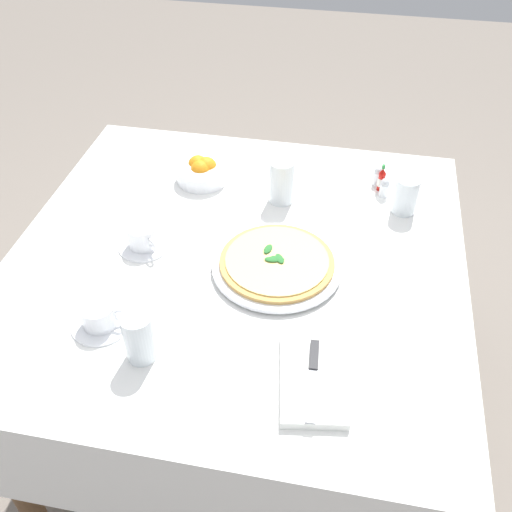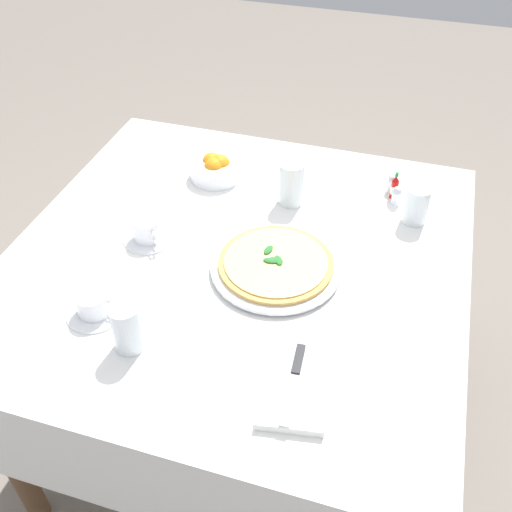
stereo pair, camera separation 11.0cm
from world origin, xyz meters
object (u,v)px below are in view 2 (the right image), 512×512
object	(u,v)px
coffee_cup_left_edge	(94,305)
water_glass_far_left	(416,206)
water_glass_center_back	(291,186)
pepper_shaker	(392,184)
pizza_plate	(276,267)
salt_shaker	(396,196)
napkin_folded	(294,383)
dinner_knife	(294,380)
hot_sauce_bottle	(395,187)
coffee_cup_near_left	(148,230)
citrus_bowl	(216,168)
water_glass_right_edge	(127,329)
pizza	(276,263)

from	to	relation	value
coffee_cup_left_edge	water_glass_far_left	distance (m)	0.85
water_glass_center_back	pepper_shaker	xyz separation A→B (m)	(-0.13, 0.26, -0.03)
pizza_plate	salt_shaker	xyz separation A→B (m)	(-0.36, 0.25, 0.01)
coffee_cup_left_edge	pepper_shaker	world-z (taller)	coffee_cup_left_edge
napkin_folded	dinner_knife	xyz separation A→B (m)	(0.00, 0.00, 0.01)
hot_sauce_bottle	pepper_shaker	xyz separation A→B (m)	(-0.03, -0.01, -0.01)
coffee_cup_near_left	water_glass_far_left	bearing A→B (deg)	113.22
coffee_cup_near_left	salt_shaker	bearing A→B (deg)	119.86
pepper_shaker	citrus_bowl	bearing A→B (deg)	-81.82
hot_sauce_bottle	coffee_cup_left_edge	bearing A→B (deg)	-42.48
water_glass_center_back	water_glass_far_left	distance (m)	0.34
coffee_cup_left_edge	water_glass_right_edge	world-z (taller)	water_glass_right_edge
napkin_folded	dinner_knife	bearing A→B (deg)	-5.18
pizza	dinner_knife	distance (m)	0.34
coffee_cup_left_edge	water_glass_center_back	size ratio (longest dim) A/B	1.06
hot_sauce_bottle	water_glass_far_left	bearing A→B (deg)	35.70
water_glass_center_back	salt_shaker	size ratio (longest dim) A/B	2.23
water_glass_far_left	hot_sauce_bottle	distance (m)	0.11
pizza	hot_sauce_bottle	world-z (taller)	hot_sauce_bottle
citrus_bowl	hot_sauce_bottle	xyz separation A→B (m)	(-0.04, 0.51, 0.01)
pizza_plate	water_glass_right_edge	size ratio (longest dim) A/B	2.71
pizza	napkin_folded	distance (m)	0.34
water_glass_right_edge	napkin_folded	world-z (taller)	water_glass_right_edge
pizza_plate	water_glass_far_left	xyz separation A→B (m)	(-0.30, 0.30, 0.04)
coffee_cup_near_left	water_glass_center_back	world-z (taller)	water_glass_center_back
pizza_plate	water_glass_far_left	world-z (taller)	water_glass_far_left
pizza_plate	coffee_cup_near_left	xyz separation A→B (m)	(-0.02, -0.34, 0.02)
water_glass_far_left	pepper_shaker	bearing A→B (deg)	-147.67
coffee_cup_near_left	salt_shaker	xyz separation A→B (m)	(-0.34, 0.59, -0.00)
coffee_cup_near_left	citrus_bowl	world-z (taller)	citrus_bowl
water_glass_right_edge	pizza_plate	bearing A→B (deg)	143.70
salt_shaker	coffee_cup_left_edge	bearing A→B (deg)	-44.24
water_glass_right_edge	pepper_shaker	distance (m)	0.86
citrus_bowl	salt_shaker	size ratio (longest dim) A/B	2.67
coffee_cup_near_left	pizza_plate	bearing A→B (deg)	86.77
water_glass_right_edge	salt_shaker	size ratio (longest dim) A/B	2.08
salt_shaker	napkin_folded	bearing A→B (deg)	-10.19
water_glass_far_left	salt_shaker	bearing A→B (deg)	-138.62
pizza_plate	coffee_cup_left_edge	bearing A→B (deg)	-54.12
pizza_plate	napkin_folded	bearing A→B (deg)	21.50
pizza	water_glass_center_back	xyz separation A→B (m)	(-0.28, -0.03, 0.03)
pizza_plate	pizza	size ratio (longest dim) A/B	1.14
coffee_cup_left_edge	pizza_plate	bearing A→B (deg)	125.88
coffee_cup_near_left	coffee_cup_left_edge	bearing A→B (deg)	-1.01
citrus_bowl	salt_shaker	distance (m)	0.52
citrus_bowl	pepper_shaker	xyz separation A→B (m)	(-0.07, 0.50, -0.00)
coffee_cup_near_left	pepper_shaker	bearing A→B (deg)	124.69
water_glass_right_edge	citrus_bowl	size ratio (longest dim) A/B	0.78
water_glass_center_back	pepper_shaker	bearing A→B (deg)	116.76
water_glass_center_back	dinner_knife	distance (m)	0.62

